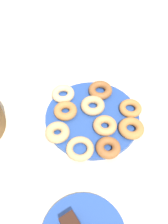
{
  "coord_description": "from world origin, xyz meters",
  "views": [
    {
      "loc": [
        -0.51,
        0.13,
        0.72
      ],
      "look_at": [
        0.0,
        0.03,
        0.05
      ],
      "focal_mm": 39.65,
      "sensor_mm": 36.0,
      "label": 1
    }
  ],
  "objects": [
    {
      "name": "donut_4",
      "position": [
        -0.08,
        -0.12,
        0.03
      ],
      "size": [
        0.11,
        0.11,
        0.03
      ],
      "primitive_type": "torus",
      "rotation": [
        0.0,
        0.0,
        5.12
      ],
      "color": "#BC7A3D",
      "rests_on": "donut_plate"
    },
    {
      "name": "donut_plate",
      "position": [
        0.0,
        0.0,
        0.01
      ],
      "size": [
        0.34,
        0.34,
        0.02
      ],
      "primitive_type": "cylinder",
      "color": "#284C9E",
      "rests_on": "ground_plane"
    },
    {
      "name": "donut_2",
      "position": [
        -0.13,
        0.07,
        0.03
      ],
      "size": [
        0.11,
        0.11,
        0.02
      ],
      "primitive_type": "torus",
      "rotation": [
        0.0,
        0.0,
        2.88
      ],
      "color": "tan",
      "rests_on": "donut_plate"
    },
    {
      "name": "donut_5",
      "position": [
        0.11,
        0.09,
        0.03
      ],
      "size": [
        0.12,
        0.12,
        0.03
      ],
      "primitive_type": "torus",
      "rotation": [
        0.0,
        0.0,
        2.13
      ],
      "color": "#EABC84",
      "rests_on": "donut_plate"
    },
    {
      "name": "donut_3",
      "position": [
        0.0,
        -0.14,
        0.03
      ],
      "size": [
        0.11,
        0.11,
        0.02
      ],
      "primitive_type": "torus",
      "rotation": [
        0.0,
        0.0,
        0.9
      ],
      "color": "#BC7A3D",
      "rests_on": "donut_plate"
    },
    {
      "name": "donut_6",
      "position": [
        -0.14,
        -0.02,
        0.03
      ],
      "size": [
        0.09,
        0.09,
        0.03
      ],
      "primitive_type": "torus",
      "rotation": [
        0.0,
        0.0,
        0.15
      ],
      "color": "#995B2D",
      "rests_on": "donut_plate"
    },
    {
      "name": "ground_plane",
      "position": [
        0.0,
        0.0,
        0.0
      ],
      "size": [
        2.4,
        2.4,
        0.0
      ],
      "primitive_type": "plane",
      "color": "beige"
    },
    {
      "name": "donut_0",
      "position": [
        0.03,
        0.09,
        0.03
      ],
      "size": [
        0.11,
        0.11,
        0.03
      ],
      "primitive_type": "torus",
      "rotation": [
        0.0,
        0.0,
        4.23
      ],
      "color": "#BC7A3D",
      "rests_on": "donut_plate"
    },
    {
      "name": "donut_1",
      "position": [
        0.04,
        -0.01,
        0.03
      ],
      "size": [
        0.09,
        0.09,
        0.03
      ],
      "primitive_type": "torus",
      "rotation": [
        0.0,
        0.0,
        3.08
      ],
      "color": "tan",
      "rests_on": "donut_plate"
    },
    {
      "name": "donut_7",
      "position": [
        0.1,
        -0.05,
        0.03
      ],
      "size": [
        0.09,
        0.09,
        0.03
      ],
      "primitive_type": "torus",
      "rotation": [
        0.0,
        0.0,
        0.05
      ],
      "color": "#995B2D",
      "rests_on": "donut_plate"
    },
    {
      "name": "donut_8",
      "position": [
        -0.06,
        0.13,
        0.03
      ],
      "size": [
        0.11,
        0.11,
        0.03
      ],
      "primitive_type": "torus",
      "rotation": [
        0.0,
        0.0,
        5.27
      ],
      "color": "tan",
      "rests_on": "donut_plate"
    },
    {
      "name": "donut_9",
      "position": [
        -0.06,
        -0.03,
        0.03
      ],
      "size": [
        0.12,
        0.12,
        0.03
      ],
      "primitive_type": "torus",
      "rotation": [
        0.0,
        0.0,
        2.43
      ],
      "color": "tan",
      "rests_on": "donut_plate"
    }
  ]
}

